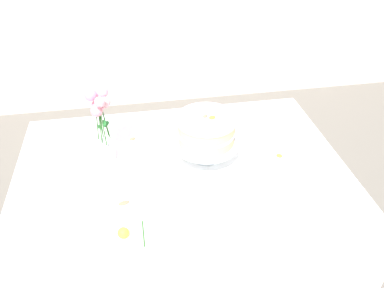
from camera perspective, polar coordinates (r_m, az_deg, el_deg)
The scene contains 11 objects.
ground_plane at distance 2.15m, azimuth -1.17°, elevation -19.10°, with size 12.00×12.00×0.00m, color #666059.
dining_table at distance 1.64m, azimuth -1.28°, elevation -7.14°, with size 1.40×1.00×0.74m.
linen_napkin at distance 1.65m, azimuth 2.07°, elevation -2.20°, with size 0.32×0.32×0.00m, color white.
cake_stand at distance 1.60m, azimuth 2.13°, elevation 0.07°, with size 0.29×0.29×0.10m.
layer_cake at distance 1.56m, azimuth 2.19°, elevation 2.29°, with size 0.25×0.25×0.12m.
flower_vase at distance 1.59m, azimuth -13.40°, elevation 2.35°, with size 0.10×0.12×0.35m.
teacup at distance 1.52m, azimuth -16.64°, elevation -7.50°, with size 0.13×0.13×0.05m.
fallen_rose at distance 1.35m, azimuth -10.26°, elevation -13.12°, with size 0.09×0.12×0.04m.
loose_petal_0 at distance 1.47m, azimuth -10.29°, elevation -8.79°, with size 0.04×0.02×0.01m, color #E56B51.
loose_petal_1 at distance 1.71m, azimuth 13.11°, elevation -1.75°, with size 0.03×0.03×0.00m, color orange.
loose_petal_2 at distance 1.79m, azimuth -9.00°, elevation 0.80°, with size 0.03×0.03×0.01m, color #E56B51.
Camera 1 is at (-0.17, -1.20, 1.78)m, focal length 35.16 mm.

